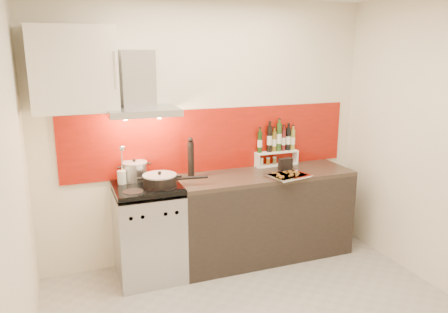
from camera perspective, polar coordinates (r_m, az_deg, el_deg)
name	(u,v)px	position (r m, az deg, el deg)	size (l,w,h in m)	color
back_wall	(208,132)	(4.42, -2.07, 3.19)	(3.40, 0.02, 2.60)	silver
left_wall	(10,192)	(2.85, -26.17, -4.21)	(0.02, 2.80, 2.60)	silver
backsplash	(213,140)	(4.44, -1.40, 2.19)	(3.00, 0.02, 0.64)	maroon
range_stove	(149,233)	(4.22, -9.78, -9.77)	(0.60, 0.60, 0.91)	#B7B7BA
counter	(264,215)	(4.57, 5.25, -7.60)	(1.80, 0.60, 0.90)	black
range_hood	(140,92)	(4.03, -10.94, 8.29)	(0.62, 0.50, 0.61)	#B7B7BA
upper_cabinet	(73,69)	(3.95, -19.07, 10.71)	(0.70, 0.35, 0.72)	silver
stock_pot	(135,171)	(4.21, -11.59, -1.84)	(0.24, 0.24, 0.21)	#B7B7BA
saute_pan	(161,180)	(3.99, -8.29, -3.07)	(0.59, 0.31, 0.14)	black
utensil_jar	(122,173)	(4.10, -13.20, -2.11)	(0.08, 0.12, 0.38)	silver
pepper_mill	(191,158)	(4.22, -4.35, -0.22)	(0.06, 0.06, 0.40)	black
step_shelf	(277,147)	(4.69, 6.92, 1.27)	(0.48, 0.13, 0.46)	white
caddy_box	(285,164)	(4.56, 8.02, -0.98)	(0.14, 0.06, 0.12)	black
baking_tray	(288,175)	(4.31, 8.34, -2.46)	(0.44, 0.38, 0.03)	silver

